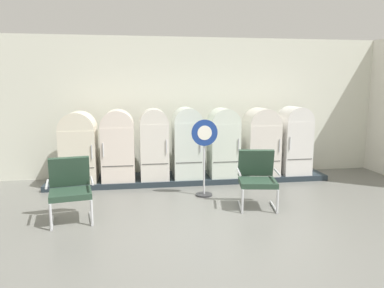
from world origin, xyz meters
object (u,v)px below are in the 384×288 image
Objects in this scene: refrigerator_1 at (118,143)px; armchair_left at (70,186)px; refrigerator_3 at (187,141)px; refrigerator_4 at (223,140)px; refrigerator_5 at (261,140)px; armchair_right at (257,176)px; refrigerator_6 at (294,138)px; sign_stand at (204,157)px; refrigerator_0 at (79,145)px; refrigerator_2 at (154,142)px.

refrigerator_1 is 1.50× the size of armchair_left.
refrigerator_3 is 0.80m from refrigerator_4.
refrigerator_1 is 3.13m from refrigerator_5.
refrigerator_4 is (2.26, -0.02, 0.01)m from refrigerator_1.
refrigerator_1 is 2.26m from refrigerator_4.
armchair_right is at bearing 3.45° from armchair_left.
refrigerator_3 reaches higher than refrigerator_4.
refrigerator_6 is (2.44, 0.00, -0.00)m from refrigerator_3.
sign_stand is at bearing -79.77° from refrigerator_3.
refrigerator_1 is (0.80, -0.00, 0.02)m from refrigerator_0.
refrigerator_0 is 1.47× the size of armchair_right.
refrigerator_2 is 1.00× the size of refrigerator_4.
refrigerator_5 is (3.13, -0.00, -0.00)m from refrigerator_1.
sign_stand is at bearing -32.54° from refrigerator_1.
refrigerator_6 is at bearing 0.47° from refrigerator_2.
refrigerator_0 is 2.25m from refrigerator_3.
armchair_left is at bearing -158.19° from sign_stand.
sign_stand is at bearing -23.34° from refrigerator_0.
refrigerator_3 is 1.02× the size of refrigerator_5.
refrigerator_4 is at bearing -0.66° from refrigerator_3.
refrigerator_3 is (2.25, -0.02, 0.05)m from refrigerator_0.
refrigerator_5 is at bearing 0.42° from refrigerator_3.
refrigerator_3 reaches higher than refrigerator_2.
refrigerator_6 is at bearing 0.47° from refrigerator_4.
refrigerator_6 reaches higher than sign_stand.
refrigerator_1 is at bearing 143.83° from armchair_right.
refrigerator_1 is 0.99× the size of refrigerator_2.
refrigerator_2 is at bearing 53.97° from armchair_left.
refrigerator_2 is 2.46m from armchair_right.
refrigerator_1 is 1.00× the size of refrigerator_5.
refrigerator_4 is at bearing -178.57° from refrigerator_5.
refrigerator_0 is 1.55m from refrigerator_2.
refrigerator_5 is (2.37, 0.03, -0.02)m from refrigerator_2.
refrigerator_2 is at bearing -1.42° from refrigerator_0.
refrigerator_2 is 0.71m from refrigerator_3.
sign_stand is (-0.62, -1.03, -0.16)m from refrigerator_4.
armchair_right is at bearing -60.99° from refrigerator_3.
sign_stand is at bearing -120.93° from refrigerator_4.
armchair_right is (0.98, -1.77, -0.37)m from refrigerator_3.
refrigerator_3 reaches higher than armchair_right.
refrigerator_0 is at bearing 179.57° from refrigerator_3.
refrigerator_5 is 1.01× the size of sign_stand.
sign_stand is (2.44, -1.05, -0.12)m from refrigerator_0.
refrigerator_4 is 1.51× the size of armchair_left.
refrigerator_1 is 1.01× the size of sign_stand.
refrigerator_0 is 3.92m from refrigerator_5.
refrigerator_0 is 1.47× the size of armchair_left.
refrigerator_0 is at bearing 94.09° from armchair_left.
refrigerator_4 is 1.21m from sign_stand.
refrigerator_6 reaches higher than refrigerator_1.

